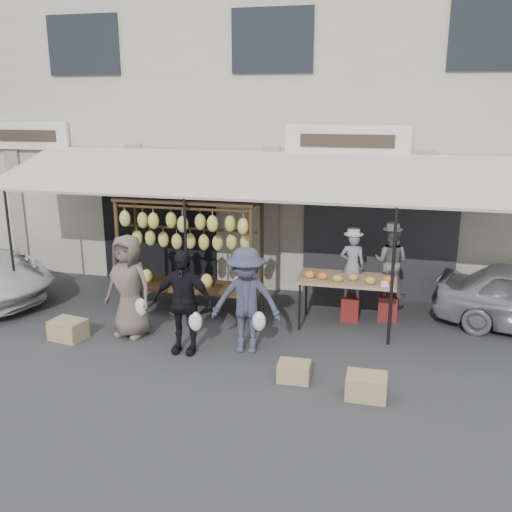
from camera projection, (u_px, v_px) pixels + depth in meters
The scene contains 15 objects.
ground_plane at pixel (223, 358), 8.93m from camera, with size 90.00×90.00×0.00m, color #2D2D30.
shophouse at pixel (298, 111), 14.04m from camera, with size 24.00×6.15×7.30m.
awning at pixel (258, 176), 10.37m from camera, with size 10.00×2.35×2.92m.
banana_rack at pixel (189, 234), 10.32m from camera, with size 2.60×0.90×2.24m.
produce_table at pixel (347, 280), 9.93m from camera, with size 1.70×0.90×1.04m.
vendor_left at pixel (352, 265), 10.20m from camera, with size 0.44×0.29×1.20m, color gray.
vendor_right at pixel (391, 262), 10.20m from camera, with size 0.61×0.48×1.26m, color slate.
customer_left at pixel (129, 286), 9.56m from camera, with size 0.87×0.56×1.77m, color #62564B.
customer_mid at pixel (183, 302), 8.96m from camera, with size 0.98×0.41×1.67m, color black.
customer_right at pixel (246, 300), 8.96m from camera, with size 1.11×0.64×1.72m, color #373B50.
stool_left at pixel (350, 309), 10.42m from camera, with size 0.32×0.32×0.44m, color maroon.
stool_right at pixel (388, 307), 10.43m from camera, with size 0.34×0.34×0.48m, color maroon.
crate_near_a at pixel (294, 371), 8.19m from camera, with size 0.46×0.35×0.27m, color tan.
crate_near_b at pixel (366, 386), 7.71m from camera, with size 0.54×0.41×0.33m, color tan.
crate_far at pixel (68, 330), 9.61m from camera, with size 0.56×0.42×0.33m, color tan.
Camera 1 is at (2.46, -7.82, 3.91)m, focal length 40.00 mm.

